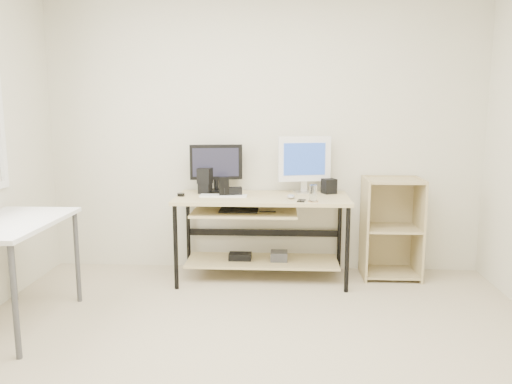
{
  "coord_description": "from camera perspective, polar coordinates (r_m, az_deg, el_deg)",
  "views": [
    {
      "loc": [
        0.17,
        -2.61,
        1.5
      ],
      "look_at": [
        -0.04,
        1.3,
        0.85
      ],
      "focal_mm": 35.0,
      "sensor_mm": 36.0,
      "label": 1
    }
  ],
  "objects": [
    {
      "name": "shelf_unit",
      "position": [
        4.66,
        15.1,
        -3.87
      ],
      "size": [
        0.5,
        0.4,
        0.9
      ],
      "color": "tan",
      "rests_on": "ground"
    },
    {
      "name": "volume_puck",
      "position": [
        4.39,
        -8.58,
        -0.3
      ],
      "size": [
        0.07,
        0.07,
        0.03
      ],
      "primitive_type": "cylinder",
      "rotation": [
        0.0,
        0.0,
        -0.1
      ],
      "color": "black",
      "rests_on": "desk"
    },
    {
      "name": "side_table",
      "position": [
        3.79,
        -26.33,
        -4.17
      ],
      "size": [
        0.6,
        1.0,
        0.75
      ],
      "color": "white",
      "rests_on": "ground"
    },
    {
      "name": "speaker_right",
      "position": [
        4.52,
        8.34,
        0.67
      ],
      "size": [
        0.14,
        0.14,
        0.13
      ],
      "primitive_type": "cube",
      "rotation": [
        0.0,
        0.0,
        0.38
      ],
      "color": "black",
      "rests_on": "desk"
    },
    {
      "name": "desk",
      "position": [
        4.38,
        0.37,
        -3.21
      ],
      "size": [
        1.5,
        0.65,
        0.75
      ],
      "color": "#C9B77F",
      "rests_on": "ground"
    },
    {
      "name": "white_imac",
      "position": [
        4.49,
        5.56,
        3.6
      ],
      "size": [
        0.47,
        0.16,
        0.51
      ],
      "rotation": [
        0.0,
        0.0,
        0.24
      ],
      "color": "silver",
      "rests_on": "desk"
    },
    {
      "name": "center_speaker",
      "position": [
        4.34,
        -2.66,
        0.04
      ],
      "size": [
        0.17,
        0.1,
        0.08
      ],
      "primitive_type": "cube",
      "rotation": [
        0.0,
        0.0,
        0.22
      ],
      "color": "black",
      "rests_on": "desk"
    },
    {
      "name": "room",
      "position": [
        2.67,
        -3.6,
        5.51
      ],
      "size": [
        4.01,
        4.01,
        2.62
      ],
      "color": "#BAAC8F",
      "rests_on": "ground"
    },
    {
      "name": "drinking_glass",
      "position": [
        4.1,
        6.54,
        -0.11
      ],
      "size": [
        0.07,
        0.07,
        0.13
      ],
      "primitive_type": "cylinder",
      "rotation": [
        0.0,
        0.0,
        0.05
      ],
      "color": "white",
      "rests_on": "coaster"
    },
    {
      "name": "smartphone",
      "position": [
        4.13,
        5.21,
        -0.98
      ],
      "size": [
        0.08,
        0.12,
        0.01
      ],
      "primitive_type": "cube",
      "rotation": [
        0.0,
        0.0,
        -0.19
      ],
      "color": "black",
      "rests_on": "desk"
    },
    {
      "name": "black_monitor",
      "position": [
        4.54,
        -4.58,
        3.09
      ],
      "size": [
        0.47,
        0.2,
        0.43
      ],
      "rotation": [
        0.0,
        0.0,
        0.16
      ],
      "color": "black",
      "rests_on": "desk"
    },
    {
      "name": "speaker_left",
      "position": [
        4.49,
        -5.85,
        1.35
      ],
      "size": [
        0.14,
        0.14,
        0.23
      ],
      "rotation": [
        0.0,
        0.0,
        -0.21
      ],
      "color": "black",
      "rests_on": "desk"
    },
    {
      "name": "mouse",
      "position": [
        4.24,
        4.02,
        -0.51
      ],
      "size": [
        0.07,
        0.11,
        0.04
      ],
      "primitive_type": "ellipsoid",
      "rotation": [
        0.0,
        0.0,
        0.0
      ],
      "color": "#B4B4B9",
      "rests_on": "desk"
    },
    {
      "name": "audio_controller",
      "position": [
        4.32,
        -3.66,
        0.61
      ],
      "size": [
        0.09,
        0.06,
        0.17
      ],
      "primitive_type": "cube",
      "rotation": [
        0.0,
        0.0,
        0.07
      ],
      "color": "black",
      "rests_on": "desk"
    },
    {
      "name": "keyboard",
      "position": [
        4.33,
        -3.74,
        -0.43
      ],
      "size": [
        0.41,
        0.12,
        0.01
      ],
      "primitive_type": "cube",
      "rotation": [
        0.0,
        0.0,
        -0.01
      ],
      "color": "white",
      "rests_on": "desk"
    },
    {
      "name": "coaster",
      "position": [
        4.12,
        6.53,
        -1.06
      ],
      "size": [
        0.09,
        0.09,
        0.01
      ],
      "primitive_type": "cylinder",
      "rotation": [
        0.0,
        0.0,
        0.05
      ],
      "color": "olive",
      "rests_on": "desk"
    }
  ]
}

